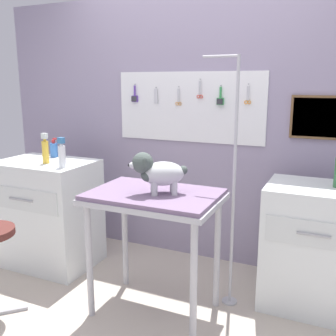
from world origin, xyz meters
The scene contains 10 objects.
ground centered at (0.00, 0.00, -0.02)m, with size 4.40×4.00×0.04m, color #BCAF9F.
rear_wall_panel centered at (0.00, 1.28, 1.16)m, with size 4.00×0.11×2.30m.
grooming_table centered at (0.04, 0.30, 0.76)m, with size 0.86×0.58×0.86m.
grooming_arm centered at (0.48, 0.61, 0.81)m, with size 0.30×0.11×1.74m.
dog centered at (0.07, 0.28, 1.01)m, with size 0.36×0.29×0.27m.
counter_left centered at (-1.13, 0.59, 0.46)m, with size 0.80×0.58×0.91m.
cabinet_right centered at (1.02, 0.83, 0.44)m, with size 0.68×0.54×0.88m.
conditioner_bottle centered at (-1.19, 0.77, 0.98)m, with size 0.07×0.07×0.17m.
pump_bottle_white centered at (-1.06, 0.53, 1.02)m, with size 0.05×0.05×0.25m.
spray_bottle_short centered at (-0.84, 0.46, 1.02)m, with size 0.06×0.06×0.23m.
Camera 1 is at (1.12, -1.88, 1.57)m, focal length 41.27 mm.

